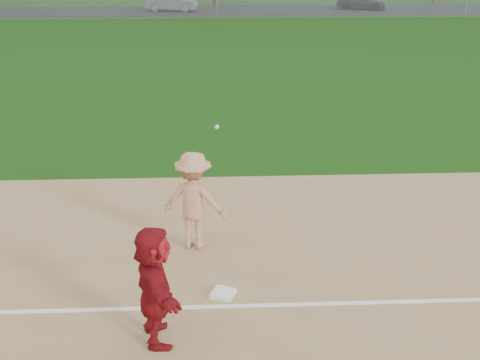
{
  "coord_description": "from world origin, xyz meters",
  "views": [
    {
      "loc": [
        -0.5,
        -9.05,
        5.44
      ],
      "look_at": [
        0.0,
        1.5,
        1.3
      ],
      "focal_mm": 45.0,
      "sensor_mm": 36.0,
      "label": 1
    }
  ],
  "objects_px": {
    "first_base": "(223,294)",
    "base_runner": "(155,285)",
    "car_mid": "(172,3)",
    "car_right": "(361,2)"
  },
  "relations": [
    {
      "from": "car_mid",
      "to": "car_right",
      "type": "xyz_separation_m",
      "value": [
        16.84,
        0.74,
        -0.11
      ]
    },
    {
      "from": "car_right",
      "to": "base_runner",
      "type": "bearing_deg",
      "value": -178.36
    },
    {
      "from": "first_base",
      "to": "car_mid",
      "type": "bearing_deg",
      "value": 94.38
    },
    {
      "from": "first_base",
      "to": "base_runner",
      "type": "distance_m",
      "value": 1.73
    },
    {
      "from": "base_runner",
      "to": "car_mid",
      "type": "relative_size",
      "value": 0.4
    },
    {
      "from": "first_base",
      "to": "car_mid",
      "type": "height_order",
      "value": "car_mid"
    },
    {
      "from": "first_base",
      "to": "base_runner",
      "type": "height_order",
      "value": "base_runner"
    },
    {
      "from": "car_right",
      "to": "car_mid",
      "type": "bearing_deg",
      "value": 110.82
    },
    {
      "from": "car_right",
      "to": "first_base",
      "type": "bearing_deg",
      "value": -177.62
    },
    {
      "from": "base_runner",
      "to": "car_right",
      "type": "distance_m",
      "value": 49.89
    }
  ]
}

